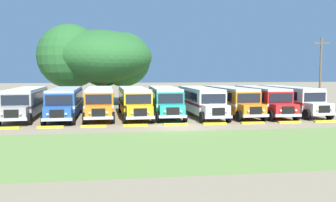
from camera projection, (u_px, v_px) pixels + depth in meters
name	position (u px, v px, depth m)	size (l,w,h in m)	color
ground_plane	(177.00, 126.00, 27.34)	(220.00, 220.00, 0.00)	#937F60
foreground_grass_strip	(197.00, 147.00, 19.72)	(80.00, 10.73, 0.01)	olive
parked_bus_slot_0	(26.00, 101.00, 32.35)	(3.28, 10.93, 2.82)	#9E9993
parked_bus_slot_1	(65.00, 101.00, 32.38)	(3.09, 10.89, 2.82)	#23519E
parked_bus_slot_2	(100.00, 100.00, 33.22)	(3.11, 10.90, 2.82)	orange
parked_bus_slot_3	(134.00, 100.00, 33.37)	(3.23, 10.92, 2.82)	yellow
parked_bus_slot_4	(165.00, 100.00, 34.17)	(2.69, 10.84, 2.82)	teal
parked_bus_slot_5	(200.00, 100.00, 33.82)	(3.07, 10.89, 2.82)	silver
parked_bus_slot_6	(231.00, 99.00, 34.61)	(3.34, 10.94, 2.82)	orange
parked_bus_slot_7	(262.00, 99.00, 34.91)	(2.69, 10.84, 2.82)	red
parked_bus_slot_8	(290.00, 98.00, 35.71)	(3.23, 10.92, 2.82)	silver
curb_wheelstop_0	(6.00, 128.00, 26.08)	(2.00, 0.36, 0.15)	yellow
curb_wheelstop_1	(51.00, 127.00, 26.51)	(2.00, 0.36, 0.15)	yellow
curb_wheelstop_2	(94.00, 126.00, 26.95)	(2.00, 0.36, 0.15)	yellow
curb_wheelstop_3	(135.00, 125.00, 27.38)	(2.00, 0.36, 0.15)	yellow
curb_wheelstop_4	(176.00, 124.00, 27.82)	(2.00, 0.36, 0.15)	yellow
curb_wheelstop_5	(215.00, 124.00, 28.25)	(2.00, 0.36, 0.15)	yellow
curb_wheelstop_6	(253.00, 123.00, 28.69)	(2.00, 0.36, 0.15)	yellow
curb_wheelstop_7	(289.00, 122.00, 29.12)	(2.00, 0.36, 0.15)	yellow
curb_wheelstop_8	(325.00, 121.00, 29.55)	(2.00, 0.36, 0.15)	yellow
broad_shade_tree	(99.00, 58.00, 44.91)	(14.50, 14.75, 10.39)	brown
utility_pole	(320.00, 73.00, 35.25)	(1.80, 0.20, 7.96)	brown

